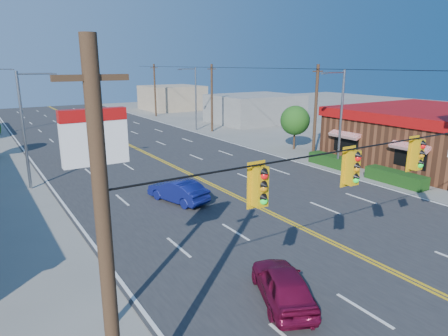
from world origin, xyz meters
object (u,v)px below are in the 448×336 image
signal_span (433,166)px  car_magenta (283,286)px  car_blue (178,192)px  car_white (91,148)px  pizza_hut_sign (98,177)px  kfc (426,134)px  car_silver (84,153)px

signal_span → car_magenta: size_ratio=6.05×
car_blue → car_white: size_ratio=1.08×
pizza_hut_sign → car_magenta: (5.72, -2.00, -4.50)m
kfc → car_blue: 23.66m
signal_span → kfc: signal_span is taller
kfc → car_blue: kfc is taller
car_blue → car_white: car_blue is taller
kfc → car_magenta: (-25.18, -10.00, -1.70)m
car_white → car_silver: size_ratio=0.85×
car_blue → kfc: bearing=159.4°
car_blue → car_silver: (-2.10, 14.80, -0.06)m
pizza_hut_sign → car_blue: 13.09m
kfc → pizza_hut_sign: pizza_hut_sign is taller
car_white → car_silver: 2.40m
pizza_hut_sign → car_silver: 25.60m
car_blue → car_silver: size_ratio=0.92×
car_magenta → car_silver: size_ratio=0.86×
signal_span → car_white: bearing=98.1°
signal_span → kfc: 23.47m
car_magenta → car_blue: size_ratio=0.94×
kfc → car_blue: size_ratio=3.81×
kfc → pizza_hut_sign: size_ratio=2.38×
kfc → car_silver: (-25.62, 16.64, -1.73)m
car_white → car_silver: car_silver is taller
car_blue → signal_span: bearing=88.1°
pizza_hut_sign → car_magenta: 7.55m
kfc → pizza_hut_sign: bearing=-165.5°
signal_span → car_silver: 29.48m
car_magenta → car_white: (0.76, 28.71, -0.11)m
car_blue → car_silver: bearing=-98.0°
kfc → car_silver: size_ratio=3.50×
pizza_hut_sign → car_silver: pizza_hut_sign is taller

